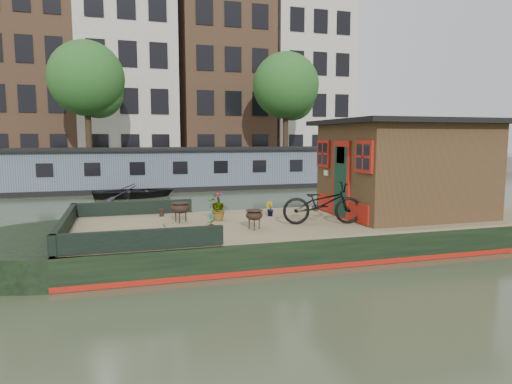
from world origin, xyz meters
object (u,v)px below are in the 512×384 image
object	(u,v)px
bicycle	(322,203)
brazier_front	(254,220)
potted_plant_a	(211,221)
brazier_rear	(180,212)
cabin	(404,167)
dinghy	(134,189)

from	to	relation	value
bicycle	brazier_front	size ratio (longest dim) A/B	4.28
bicycle	potted_plant_a	size ratio (longest dim) A/B	5.24
brazier_front	brazier_rear	bearing A→B (deg)	137.27
cabin	potted_plant_a	size ratio (longest dim) A/B	11.51
bicycle	brazier_front	world-z (taller)	bicycle
bicycle	brazier_rear	distance (m)	3.30
cabin	potted_plant_a	distance (m)	5.26
potted_plant_a	dinghy	distance (m)	11.30
brazier_rear	bicycle	bearing A→B (deg)	-20.12
brazier_front	dinghy	bearing A→B (deg)	100.66
cabin	potted_plant_a	world-z (taller)	cabin
bicycle	brazier_rear	xyz separation A→B (m)	(-3.09, 1.13, -0.24)
bicycle	potted_plant_a	bearing A→B (deg)	98.70
brazier_rear	brazier_front	bearing A→B (deg)	-42.73
cabin	brazier_front	xyz separation A→B (m)	(-4.24, -0.81, -1.02)
potted_plant_a	dinghy	world-z (taller)	potted_plant_a
cabin	dinghy	size ratio (longest dim) A/B	1.15
cabin	bicycle	distance (m)	2.75
brazier_front	brazier_rear	distance (m)	1.93
brazier_rear	dinghy	xyz separation A→B (m)	(-0.75, 10.22, -0.52)
bicycle	brazier_front	distance (m)	1.71
bicycle	dinghy	size ratio (longest dim) A/B	0.52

